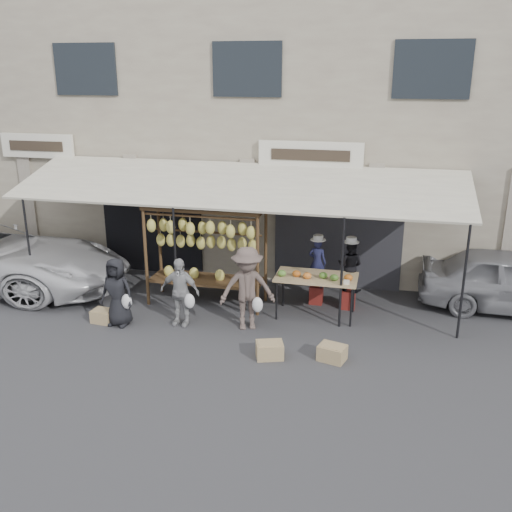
{
  "coord_description": "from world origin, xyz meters",
  "views": [
    {
      "loc": [
        3.28,
        -9.58,
        5.02
      ],
      "look_at": [
        0.69,
        1.4,
        1.3
      ],
      "focal_mm": 40.0,
      "sensor_mm": 36.0,
      "label": 1
    }
  ],
  "objects_px": {
    "customer_mid": "(180,292)",
    "customer_right": "(247,288)",
    "customer_left": "(117,292)",
    "produce_table": "(316,278)",
    "vendor_left": "(317,263)",
    "vendor_right": "(350,266)",
    "crate_near_a": "(270,350)",
    "banana_rack": "(205,236)",
    "crate_far": "(103,316)",
    "crate_near_b": "(332,353)"
  },
  "relations": [
    {
      "from": "banana_rack",
      "to": "vendor_left",
      "type": "height_order",
      "value": "banana_rack"
    },
    {
      "from": "banana_rack",
      "to": "customer_mid",
      "type": "xyz_separation_m",
      "value": [
        -0.18,
        -1.14,
        -0.86
      ]
    },
    {
      "from": "produce_table",
      "to": "crate_far",
      "type": "height_order",
      "value": "produce_table"
    },
    {
      "from": "produce_table",
      "to": "crate_far",
      "type": "relative_size",
      "value": 3.86
    },
    {
      "from": "customer_mid",
      "to": "customer_right",
      "type": "bearing_deg",
      "value": 7.86
    },
    {
      "from": "customer_left",
      "to": "crate_far",
      "type": "height_order",
      "value": "customer_left"
    },
    {
      "from": "customer_mid",
      "to": "crate_far",
      "type": "xyz_separation_m",
      "value": [
        -1.6,
        -0.28,
        -0.58
      ]
    },
    {
      "from": "customer_left",
      "to": "customer_right",
      "type": "relative_size",
      "value": 0.83
    },
    {
      "from": "customer_mid",
      "to": "crate_near_b",
      "type": "distance_m",
      "value": 3.35
    },
    {
      "from": "customer_mid",
      "to": "customer_right",
      "type": "distance_m",
      "value": 1.4
    },
    {
      "from": "banana_rack",
      "to": "vendor_right",
      "type": "distance_m",
      "value": 3.2
    },
    {
      "from": "customer_mid",
      "to": "crate_far",
      "type": "height_order",
      "value": "customer_mid"
    },
    {
      "from": "customer_right",
      "to": "crate_near_a",
      "type": "height_order",
      "value": "customer_right"
    },
    {
      "from": "produce_table",
      "to": "vendor_left",
      "type": "height_order",
      "value": "vendor_left"
    },
    {
      "from": "customer_left",
      "to": "crate_near_a",
      "type": "relative_size",
      "value": 2.96
    },
    {
      "from": "customer_right",
      "to": "crate_far",
      "type": "relative_size",
      "value": 3.89
    },
    {
      "from": "produce_table",
      "to": "crate_near_a",
      "type": "bearing_deg",
      "value": -105.67
    },
    {
      "from": "customer_mid",
      "to": "customer_right",
      "type": "height_order",
      "value": "customer_right"
    },
    {
      "from": "customer_mid",
      "to": "crate_near_b",
      "type": "xyz_separation_m",
      "value": [
        3.2,
        -0.83,
        -0.57
      ]
    },
    {
      "from": "produce_table",
      "to": "crate_near_a",
      "type": "height_order",
      "value": "produce_table"
    },
    {
      "from": "produce_table",
      "to": "crate_near_a",
      "type": "xyz_separation_m",
      "value": [
        -0.56,
        -2.0,
        -0.73
      ]
    },
    {
      "from": "crate_near_b",
      "to": "crate_far",
      "type": "bearing_deg",
      "value": 173.51
    },
    {
      "from": "customer_mid",
      "to": "crate_near_a",
      "type": "distance_m",
      "value": 2.37
    },
    {
      "from": "crate_near_a",
      "to": "customer_mid",
      "type": "bearing_deg",
      "value": 154.54
    },
    {
      "from": "crate_near_b",
      "to": "crate_far",
      "type": "distance_m",
      "value": 4.83
    },
    {
      "from": "vendor_left",
      "to": "banana_rack",
      "type": "bearing_deg",
      "value": 27.11
    },
    {
      "from": "crate_near_b",
      "to": "customer_left",
      "type": "bearing_deg",
      "value": 173.38
    },
    {
      "from": "crate_near_a",
      "to": "crate_far",
      "type": "xyz_separation_m",
      "value": [
        -3.68,
        0.71,
        -0.01
      ]
    },
    {
      "from": "customer_right",
      "to": "vendor_right",
      "type": "bearing_deg",
      "value": 18.3
    },
    {
      "from": "banana_rack",
      "to": "customer_mid",
      "type": "relative_size",
      "value": 1.82
    },
    {
      "from": "vendor_right",
      "to": "customer_right",
      "type": "height_order",
      "value": "customer_right"
    },
    {
      "from": "customer_right",
      "to": "crate_near_b",
      "type": "relative_size",
      "value": 3.63
    },
    {
      "from": "customer_mid",
      "to": "crate_far",
      "type": "distance_m",
      "value": 1.73
    },
    {
      "from": "produce_table",
      "to": "vendor_left",
      "type": "distance_m",
      "value": 0.73
    },
    {
      "from": "vendor_right",
      "to": "customer_right",
      "type": "distance_m",
      "value": 2.42
    },
    {
      "from": "banana_rack",
      "to": "crate_near_a",
      "type": "height_order",
      "value": "banana_rack"
    },
    {
      "from": "crate_near_b",
      "to": "crate_far",
      "type": "height_order",
      "value": "crate_near_b"
    },
    {
      "from": "customer_left",
      "to": "crate_near_b",
      "type": "distance_m",
      "value": 4.49
    },
    {
      "from": "crate_near_a",
      "to": "crate_far",
      "type": "distance_m",
      "value": 3.75
    },
    {
      "from": "customer_right",
      "to": "crate_far",
      "type": "distance_m",
      "value": 3.1
    },
    {
      "from": "vendor_right",
      "to": "customer_mid",
      "type": "distance_m",
      "value": 3.68
    },
    {
      "from": "vendor_right",
      "to": "crate_near_a",
      "type": "relative_size",
      "value": 2.34
    },
    {
      "from": "crate_near_a",
      "to": "crate_near_b",
      "type": "height_order",
      "value": "crate_near_a"
    },
    {
      "from": "banana_rack",
      "to": "vendor_right",
      "type": "bearing_deg",
      "value": 8.66
    },
    {
      "from": "vendor_right",
      "to": "customer_mid",
      "type": "bearing_deg",
      "value": 39.05
    },
    {
      "from": "customer_right",
      "to": "vendor_left",
      "type": "bearing_deg",
      "value": 33.9
    },
    {
      "from": "produce_table",
      "to": "crate_near_b",
      "type": "distance_m",
      "value": 2.05
    },
    {
      "from": "customer_left",
      "to": "crate_near_a",
      "type": "distance_m",
      "value": 3.42
    },
    {
      "from": "vendor_left",
      "to": "crate_near_a",
      "type": "relative_size",
      "value": 2.29
    },
    {
      "from": "customer_right",
      "to": "produce_table",
      "type": "bearing_deg",
      "value": 15.34
    }
  ]
}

